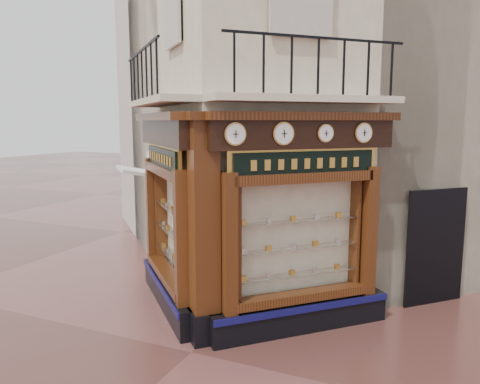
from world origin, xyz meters
The scene contains 15 objects.
ground centered at (0.00, 0.00, 0.00)m, with size 80.00×80.00×0.00m, color #512B25.
main_building centered at (0.00, 6.16, 6.00)m, with size 8.00×8.00×12.00m, color beige.
neighbour_left centered at (-2.47, 8.63, 5.50)m, with size 8.00×8.00×11.00m, color beige.
neighbour_right centered at (2.47, 8.63, 5.50)m, with size 8.00×8.00×11.00m, color beige.
shopfront_left centered at (-1.41, 1.57, 1.98)m, with size 2.86×2.86×3.98m.
shopfront_right centered at (1.41, 1.57, 1.98)m, with size 2.86×2.86×3.98m.
corner_pilaster centered at (0.00, 0.50, 1.95)m, with size 0.85×0.85×3.98m.
balcony centered at (0.00, 1.49, 4.22)m, with size 5.94×2.97×1.03m.
clock_a centered at (0.59, 0.49, 3.62)m, with size 0.30×0.30×0.37m.
clock_b centered at (1.20, 1.09, 3.62)m, with size 0.31×0.31×0.39m.
clock_c centered at (1.77, 1.66, 3.62)m, with size 0.26×0.26×0.31m.
clock_d centered at (2.32, 2.22, 3.62)m, with size 0.29×0.29×0.36m.
awning centered at (-3.34, 3.13, 0.00)m, with size 1.33×0.80×0.08m, color white, non-canonical shape.
signboard_left centered at (-1.46, 1.51, 3.10)m, with size 1.98×1.98×0.53m.
signboard_right centered at (1.46, 1.51, 3.10)m, with size 2.09×2.09×0.56m.
Camera 1 is at (3.71, -6.36, 3.82)m, focal length 35.00 mm.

